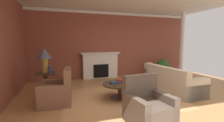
# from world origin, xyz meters

# --- Properties ---
(ground_plane) EXTENTS (9.50, 9.50, 0.00)m
(ground_plane) POSITION_xyz_m (0.00, 0.00, 0.00)
(ground_plane) COLOR tan
(wall_fireplace) EXTENTS (7.91, 0.12, 3.07)m
(wall_fireplace) POSITION_xyz_m (0.00, 3.18, 1.53)
(wall_fireplace) COLOR brown
(wall_fireplace) RESTS_ON ground_plane
(crown_moulding) EXTENTS (7.91, 0.08, 0.12)m
(crown_moulding) POSITION_xyz_m (0.00, 3.10, 2.99)
(crown_moulding) COLOR white
(area_rug) EXTENTS (3.29, 2.65, 0.01)m
(area_rug) POSITION_xyz_m (-0.68, 0.16, 0.01)
(area_rug) COLOR tan
(area_rug) RESTS_ON ground_plane
(fireplace) EXTENTS (1.80, 0.35, 1.19)m
(fireplace) POSITION_xyz_m (-0.58, 2.97, 0.56)
(fireplace) COLOR white
(fireplace) RESTS_ON ground_plane
(sofa) EXTENTS (0.99, 2.14, 0.85)m
(sofa) POSITION_xyz_m (1.23, 0.31, 0.30)
(sofa) COLOR beige
(sofa) RESTS_ON ground_plane
(armchair_near_window) EXTENTS (0.86, 0.86, 0.95)m
(armchair_near_window) POSITION_xyz_m (-2.41, 0.27, 0.31)
(armchair_near_window) COLOR brown
(armchair_near_window) RESTS_ON ground_plane
(armchair_facing_fireplace) EXTENTS (0.89, 0.89, 0.95)m
(armchair_facing_fireplace) POSITION_xyz_m (-0.64, -1.36, 0.31)
(armchair_facing_fireplace) COLOR brown
(armchair_facing_fireplace) RESTS_ON ground_plane
(coffee_table) EXTENTS (1.00, 1.00, 0.45)m
(coffee_table) POSITION_xyz_m (-0.68, 0.16, 0.34)
(coffee_table) COLOR #3D2D1E
(coffee_table) RESTS_ON ground_plane
(side_table) EXTENTS (0.56, 0.56, 0.70)m
(side_table) POSITION_xyz_m (-2.77, 1.17, 0.40)
(side_table) COLOR #3D2D1E
(side_table) RESTS_ON ground_plane
(table_lamp) EXTENTS (0.44, 0.44, 0.75)m
(table_lamp) POSITION_xyz_m (-2.77, 1.17, 1.22)
(table_lamp) COLOR #B28E38
(table_lamp) RESTS_ON side_table
(vase_on_side_table) EXTENTS (0.11, 0.11, 0.23)m
(vase_on_side_table) POSITION_xyz_m (-2.62, 1.05, 0.81)
(vase_on_side_table) COLOR navy
(vase_on_side_table) RESTS_ON side_table
(vase_tall_corner) EXTENTS (0.25, 0.25, 0.67)m
(vase_tall_corner) POSITION_xyz_m (1.83, 2.67, 0.33)
(vase_tall_corner) COLOR beige
(vase_tall_corner) RESTS_ON ground_plane
(book_red_cover) EXTENTS (0.29, 0.24, 0.04)m
(book_red_cover) POSITION_xyz_m (-0.82, 0.21, 0.47)
(book_red_cover) COLOR navy
(book_red_cover) RESTS_ON coffee_table
(book_art_folio) EXTENTS (0.26, 0.16, 0.05)m
(book_art_folio) POSITION_xyz_m (-0.58, 0.29, 0.51)
(book_art_folio) COLOR maroon
(book_art_folio) RESTS_ON coffee_table
(potted_plant) EXTENTS (0.56, 0.56, 0.83)m
(potted_plant) POSITION_xyz_m (2.43, 2.47, 0.49)
(potted_plant) COLOR #A8754C
(potted_plant) RESTS_ON ground_plane
(column_white) EXTENTS (0.20, 0.20, 3.07)m
(column_white) POSITION_xyz_m (3.34, 2.29, 1.53)
(column_white) COLOR white
(column_white) RESTS_ON ground_plane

